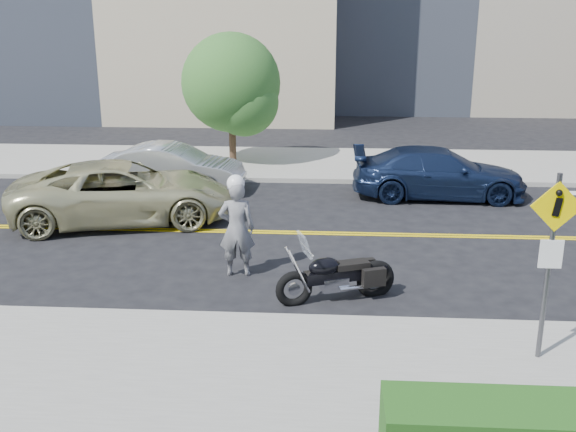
% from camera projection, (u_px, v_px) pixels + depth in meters
% --- Properties ---
extents(ground_plane, '(120.00, 120.00, 0.00)m').
position_uv_depth(ground_plane, '(296.00, 233.00, 17.03)').
color(ground_plane, black).
rests_on(ground_plane, ground).
extents(sidewalk_near, '(60.00, 5.00, 0.15)m').
position_uv_depth(sidewalk_near, '(269.00, 392.00, 9.86)').
color(sidewalk_near, '#9E9B91').
rests_on(sidewalk_near, ground_plane).
extents(sidewalk_far, '(60.00, 5.00, 0.15)m').
position_uv_depth(sidewalk_far, '(307.00, 164.00, 24.15)').
color(sidewalk_far, '#9E9B91').
rests_on(sidewalk_far, ground_plane).
extents(pedestrian_sign, '(0.78, 0.08, 3.00)m').
position_uv_depth(pedestrian_sign, '(551.00, 250.00, 10.17)').
color(pedestrian_sign, '#4C4C51').
rests_on(pedestrian_sign, sidewalk_near).
extents(motorcyclist, '(0.79, 0.56, 2.20)m').
position_uv_depth(motorcyclist, '(237.00, 226.00, 14.05)').
color(motorcyclist, '#A7A6AB').
rests_on(motorcyclist, ground).
extents(motorcycle, '(2.45, 1.48, 1.43)m').
position_uv_depth(motorcycle, '(337.00, 265.00, 12.95)').
color(motorcycle, black).
rests_on(motorcycle, ground).
extents(suv, '(6.23, 3.95, 1.60)m').
position_uv_depth(suv, '(123.00, 192.00, 17.72)').
color(suv, '#C4C090').
rests_on(suv, ground).
extents(parked_car_silver, '(4.46, 1.79, 1.44)m').
position_uv_depth(parked_car_silver, '(172.00, 168.00, 20.70)').
color(parked_car_silver, '#B4B9BC').
rests_on(parked_car_silver, ground).
extents(parked_car_blue, '(5.11, 2.11, 1.48)m').
position_uv_depth(parked_car_blue, '(439.00, 173.00, 20.00)').
color(parked_car_blue, '#172647').
rests_on(parked_car_blue, ground).
extents(tree_far_a, '(3.42, 3.42, 4.67)m').
position_uv_depth(tree_far_a, '(231.00, 83.00, 23.20)').
color(tree_far_a, '#382619').
rests_on(tree_far_a, ground).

